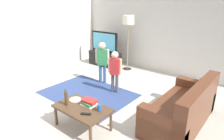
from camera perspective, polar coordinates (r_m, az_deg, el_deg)
name	(u,v)px	position (r m, az deg, el deg)	size (l,w,h in m)	color
ground	(95,104)	(4.47, -4.97, -9.88)	(7.80, 7.80, 0.00)	beige
wall_back	(160,30)	(6.44, 13.97, 11.39)	(6.00, 0.12, 2.70)	silver
wall_left	(20,31)	(6.44, -25.19, 10.16)	(0.12, 6.00, 2.70)	silver
area_rug	(88,93)	(4.95, -7.15, -6.83)	(2.20, 1.60, 0.01)	#33477A
tv_stand	(105,59)	(7.03, -2.09, 3.35)	(1.20, 0.44, 0.50)	black
tv	(104,42)	(6.87, -2.27, 8.16)	(1.10, 0.28, 0.71)	black
couch	(185,110)	(3.89, 20.52, -10.97)	(0.80, 1.80, 0.86)	brown
floor_lamp	(128,23)	(6.37, 4.82, 13.55)	(0.36, 0.36, 1.78)	#262626
child_near_tv	(102,59)	(5.36, -2.85, 3.26)	(0.35, 0.24, 1.16)	#33598C
child_center	(115,68)	(4.76, 0.83, 0.50)	(0.34, 0.19, 1.06)	#4C4C59
coffee_table	(82,110)	(3.55, -8.68, -11.38)	(1.00, 0.60, 0.42)	#513823
book_stack	(89,103)	(3.54, -6.74, -9.45)	(0.28, 0.22, 0.11)	white
bottle	(66,98)	(3.59, -13.29, -8.05)	(0.06, 0.06, 0.31)	#4C3319
tv_remote	(86,114)	(3.31, -7.67, -12.59)	(0.17, 0.05, 0.02)	black
soda_can	(99,108)	(3.36, -3.74, -10.99)	(0.07, 0.07, 0.12)	#2659B2
plate	(75,100)	(3.78, -10.68, -8.50)	(0.22, 0.22, 0.02)	white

